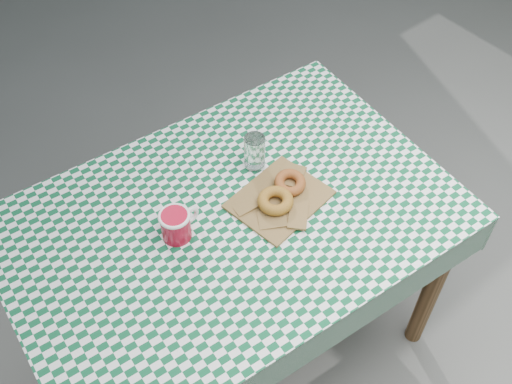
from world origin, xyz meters
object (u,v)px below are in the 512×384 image
(table, at_px, (235,287))
(drinking_glass, at_px, (255,152))
(paper_bag, at_px, (279,199))
(coffee_mug, at_px, (176,225))

(table, height_order, drinking_glass, drinking_glass)
(paper_bag, bearing_deg, drinking_glass, 78.75)
(paper_bag, height_order, coffee_mug, coffee_mug)
(coffee_mug, relative_size, drinking_glass, 1.43)
(table, distance_m, coffee_mug, 0.46)
(coffee_mug, bearing_deg, drinking_glass, 7.90)
(drinking_glass, bearing_deg, coffee_mug, -167.53)
(coffee_mug, bearing_deg, paper_bag, -19.46)
(paper_bag, relative_size, drinking_glass, 2.33)
(paper_bag, xyz_separation_m, coffee_mug, (-0.30, 0.08, 0.04))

